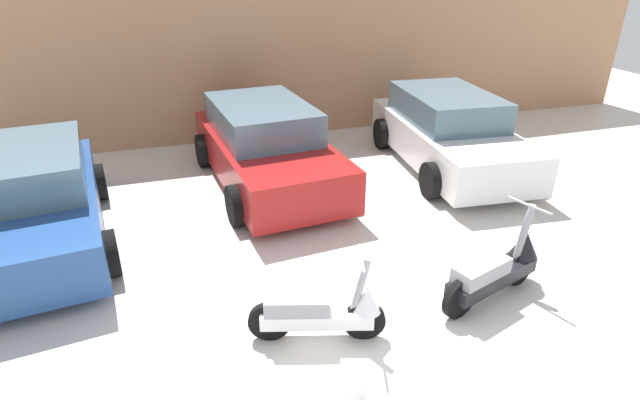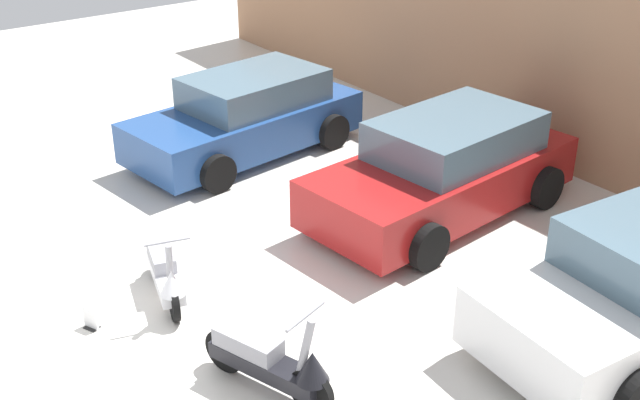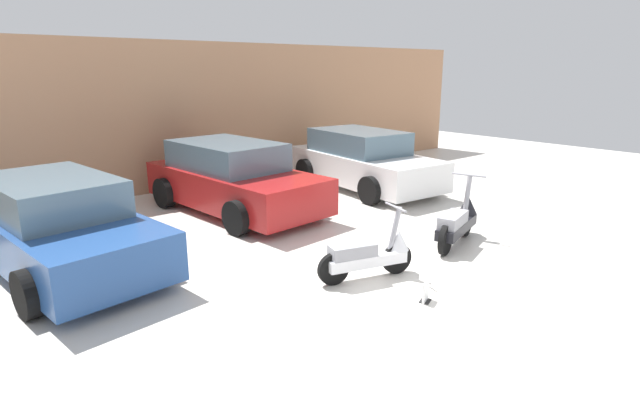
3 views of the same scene
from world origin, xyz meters
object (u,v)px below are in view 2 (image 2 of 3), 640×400
at_px(scooter_front_left, 166,273).
at_px(car_rear_left, 247,117).
at_px(scooter_front_right, 272,361).
at_px(placard_near_left_scooter, 91,319).
at_px(car_rear_center, 445,169).

relative_size(scooter_front_left, car_rear_left, 0.34).
relative_size(scooter_front_left, scooter_front_right, 0.91).
xyz_separation_m(scooter_front_left, placard_near_left_scooter, (0.01, -0.95, -0.24)).
height_order(car_rear_left, car_rear_center, car_rear_center).
bearing_deg(scooter_front_right, car_rear_left, 132.48).
distance_m(scooter_front_left, car_rear_left, 4.42).
xyz_separation_m(car_rear_center, placard_near_left_scooter, (-0.29, -5.12, -0.55)).
height_order(scooter_front_right, car_rear_left, car_rear_left).
distance_m(car_rear_left, placard_near_left_scooter, 5.16).
bearing_deg(car_rear_left, car_rear_center, 100.34).
bearing_deg(car_rear_center, car_rear_left, -77.72).
relative_size(scooter_front_right, car_rear_left, 0.37).
height_order(scooter_front_left, placard_near_left_scooter, scooter_front_left).
xyz_separation_m(scooter_front_right, car_rear_left, (-5.28, 3.01, 0.24)).
bearing_deg(scooter_front_left, car_rear_left, 152.20).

